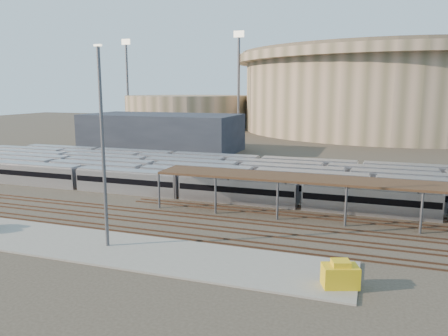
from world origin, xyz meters
TOP-DOWN VIEW (x-y plane):
  - ground at (0.00, 0.00)m, footprint 420.00×420.00m
  - apron at (-5.00, -15.00)m, footprint 50.00×9.00m
  - subway_trains at (-2.13, 18.50)m, footprint 121.70×23.90m
  - inspection_shed at (22.00, 4.00)m, footprint 60.30×6.00m
  - empty_tracks at (0.00, -5.00)m, footprint 170.00×9.62m
  - stadium at (25.00, 140.00)m, footprint 124.00×124.00m
  - secondary_arena at (-60.00, 130.00)m, footprint 56.00×56.00m
  - service_building at (-35.00, 55.00)m, footprint 42.00×20.00m
  - floodlight_0 at (-30.00, 110.00)m, footprint 4.00×1.00m
  - floodlight_1 at (-85.00, 120.00)m, footprint 4.00×1.00m
  - floodlight_3 at (-10.00, 160.00)m, footprint 4.00×1.00m
  - yard_light_pole at (-5.90, -14.70)m, footprint 0.80×0.36m
  - yellow_equipment at (18.50, -16.68)m, footprint 3.43×2.74m

SIDE VIEW (x-z plane):
  - ground at x=0.00m, z-range 0.00..0.00m
  - empty_tracks at x=0.00m, z-range 0.00..0.18m
  - apron at x=-5.00m, z-range 0.00..0.20m
  - yellow_equipment at x=18.50m, z-range 0.20..2.06m
  - subway_trains at x=-2.13m, z-range 0.00..3.60m
  - inspection_shed at x=22.00m, z-range 2.33..7.63m
  - service_building at x=-35.00m, z-range 0.00..10.00m
  - secondary_arena at x=-60.00m, z-range 0.00..14.00m
  - yard_light_pole at x=-5.90m, z-range 0.28..21.24m
  - stadium at x=25.00m, z-range 0.22..32.72m
  - floodlight_0 at x=-30.00m, z-range 1.45..39.85m
  - floodlight_1 at x=-85.00m, z-range 1.45..39.85m
  - floodlight_3 at x=-10.00m, z-range 1.45..39.85m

